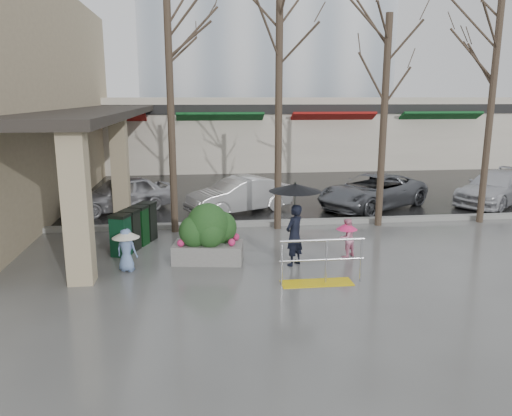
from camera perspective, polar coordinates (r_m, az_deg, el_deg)
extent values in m
plane|color=#51514F|center=(12.22, -0.36, -6.84)|extent=(120.00, 120.00, 0.00)
cube|color=black|center=(33.72, -4.66, 5.69)|extent=(120.00, 36.00, 0.01)
cube|color=gray|center=(16.01, -2.00, -1.83)|extent=(120.00, 0.30, 0.15)
cube|color=#2D2823|center=(19.76, -17.40, 10.78)|extent=(2.80, 18.00, 0.25)
cube|color=tan|center=(11.49, -19.78, 0.20)|extent=(0.55, 0.55, 3.50)
cube|color=tan|center=(17.79, -15.28, 4.69)|extent=(0.55, 0.55, 3.50)
cube|color=beige|center=(29.71, -0.51, 8.65)|extent=(34.00, 6.00, 4.00)
cube|color=maroon|center=(26.99, -17.16, 9.50)|extent=(4.50, 1.68, 0.87)
cube|color=#0F4C1E|center=(26.61, -4.15, 9.99)|extent=(4.50, 1.68, 0.87)
cube|color=maroon|center=(27.56, 8.60, 9.97)|extent=(4.50, 1.68, 0.87)
cube|color=#0F4C1E|center=(29.72, 19.98, 9.55)|extent=(4.50, 1.68, 0.87)
cube|color=black|center=(26.76, 0.19, 11.21)|extent=(34.00, 0.35, 0.50)
cube|color=yellow|center=(11.33, 6.96, -8.49)|extent=(1.60, 0.50, 0.02)
cylinder|color=silver|center=(11.01, 2.95, -6.34)|extent=(0.05, 0.05, 1.00)
cylinder|color=silver|center=(11.21, 8.02, -6.09)|extent=(0.05, 0.05, 1.00)
cylinder|color=silver|center=(11.44, 11.92, -5.86)|extent=(0.05, 0.05, 1.00)
cylinder|color=silver|center=(11.04, 7.60, -3.66)|extent=(1.90, 0.06, 0.06)
cylinder|color=silver|center=(11.17, 7.53, -5.87)|extent=(1.90, 0.04, 0.04)
cylinder|color=#382B21|center=(15.08, -9.68, 9.90)|extent=(0.22, 0.22, 6.80)
cylinder|color=#382B21|center=(15.27, 2.60, 10.47)|extent=(0.22, 0.22, 7.00)
cylinder|color=#382B21|center=(16.15, 14.37, 9.33)|extent=(0.22, 0.22, 6.50)
cylinder|color=#382B21|center=(17.70, 25.22, 9.93)|extent=(0.22, 0.22, 7.20)
imported|color=black|center=(12.23, 4.40, -3.11)|extent=(0.66, 0.65, 1.53)
cylinder|color=black|center=(12.04, 4.46, 0.51)|extent=(0.02, 0.02, 0.97)
cone|color=black|center=(11.97, 4.50, 2.35)|extent=(1.28, 1.28, 0.18)
sphere|color=black|center=(11.95, 4.51, 2.87)|extent=(0.05, 0.05, 0.05)
imported|color=pink|center=(13.10, 10.30, -3.38)|extent=(0.62, 0.59, 1.02)
cylinder|color=black|center=(13.05, 10.33, -2.59)|extent=(0.02, 0.02, 0.44)
cone|color=#FF2872|center=(13.02, 10.36, -2.04)|extent=(0.55, 0.55, 0.18)
sphere|color=black|center=(12.99, 10.38, -1.57)|extent=(0.05, 0.05, 0.05)
imported|color=#6B89BF|center=(12.25, -14.58, -4.66)|extent=(0.59, 0.49, 1.04)
cylinder|color=black|center=(12.18, -14.64, -3.57)|extent=(0.02, 0.02, 0.48)
cone|color=silver|center=(12.14, -14.68, -2.88)|extent=(0.65, 0.65, 0.18)
sphere|color=black|center=(12.11, -14.71, -2.38)|extent=(0.05, 0.05, 0.05)
cube|color=slate|center=(12.65, -5.48, -5.08)|extent=(1.84, 1.12, 0.48)
ellipsoid|color=#123A18|center=(12.45, -5.55, -1.95)|extent=(1.05, 0.95, 1.11)
sphere|color=#123A18|center=(12.39, -7.07, -2.69)|extent=(0.76, 0.76, 0.76)
sphere|color=#123A18|center=(12.63, -4.03, -2.25)|extent=(0.80, 0.80, 0.80)
cube|color=#0D3A21|center=(13.45, -15.19, -3.18)|extent=(0.54, 0.54, 1.02)
cube|color=black|center=(13.31, -15.33, -0.87)|extent=(0.58, 0.58, 0.07)
cube|color=black|center=(13.88, -14.18, -2.63)|extent=(0.54, 0.54, 1.02)
cube|color=black|center=(13.75, -14.30, -0.39)|extent=(0.58, 0.58, 0.07)
cube|color=#0C3613|center=(14.32, -13.22, -2.12)|extent=(0.54, 0.54, 1.02)
cube|color=black|center=(14.19, -13.33, 0.06)|extent=(0.58, 0.58, 0.07)
cube|color=black|center=(14.76, -12.32, -1.63)|extent=(0.54, 0.54, 1.02)
cube|color=black|center=(14.63, -12.42, 0.49)|extent=(0.58, 0.58, 0.07)
imported|color=#ACACB0|center=(18.67, -15.21, 1.57)|extent=(3.97, 3.01, 1.26)
imported|color=silver|center=(17.87, -1.92, 1.52)|extent=(4.02, 2.87, 1.26)
imported|color=slate|center=(19.01, 13.14, 1.87)|extent=(4.95, 4.17, 1.26)
imported|color=silver|center=(21.36, 25.76, 2.10)|extent=(4.57, 3.94, 1.26)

